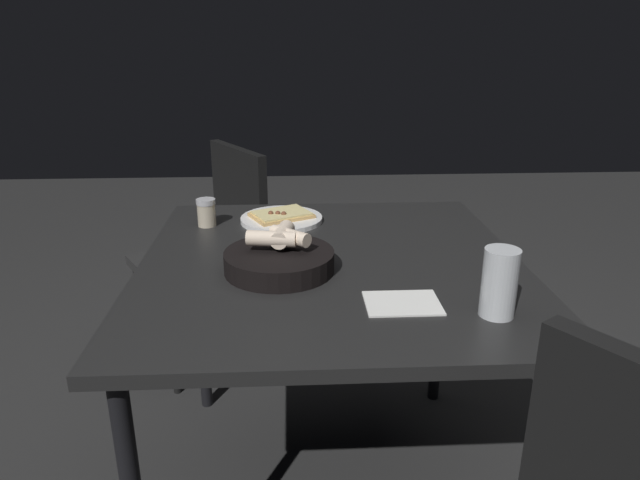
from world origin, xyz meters
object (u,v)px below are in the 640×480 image
pizza_plate (281,218)px  bread_basket (280,258)px  beer_glass (499,287)px  dining_table (331,283)px  chair_near (215,243)px  pepper_shaker (207,214)px

pizza_plate → bread_basket: size_ratio=0.94×
beer_glass → dining_table: bearing=134.7°
bread_basket → beer_glass: bearing=-29.8°
beer_glass → bread_basket: bearing=150.2°
bread_basket → chair_near: (-0.28, 0.90, -0.29)m
bread_basket → pepper_shaker: size_ratio=3.24×
bread_basket → beer_glass: size_ratio=1.85×
pepper_shaker → bread_basket: bearing=-57.8°
dining_table → beer_glass: beer_glass is taller
dining_table → pepper_shaker: 0.47m
pizza_plate → beer_glass: 0.78m
pizza_plate → chair_near: chair_near is taller
dining_table → chair_near: size_ratio=1.16×
dining_table → bread_basket: size_ratio=3.79×
dining_table → bread_basket: bread_basket is taller
dining_table → beer_glass: 0.47m
beer_glass → pepper_shaker: beer_glass is taller
dining_table → chair_near: chair_near is taller
pizza_plate → bread_basket: 0.39m
pizza_plate → beer_glass: bearing=-55.1°
dining_table → bread_basket: (-0.13, -0.07, 0.10)m
bread_basket → pepper_shaker: bearing=122.2°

